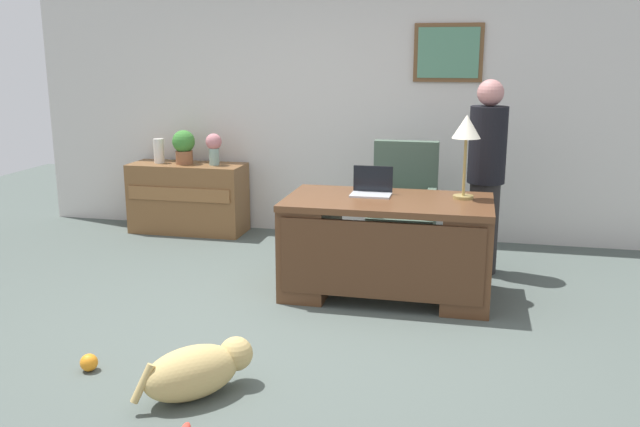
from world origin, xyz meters
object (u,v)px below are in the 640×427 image
at_px(desk, 387,245).
at_px(vase_with_flowers, 214,146).
at_px(armchair, 403,208).
at_px(dog_lying, 197,370).
at_px(vase_empty, 159,151).
at_px(laptop, 372,188).
at_px(potted_plant, 184,145).
at_px(credenza, 188,198).
at_px(dog_toy_ball, 89,363).
at_px(desk_lamp, 466,132).
at_px(person_standing, 486,175).

relative_size(desk, vase_with_flowers, 4.84).
relative_size(armchair, dog_lying, 1.76).
bearing_deg(desk, vase_empty, 150.23).
bearing_deg(laptop, potted_plant, 148.46).
relative_size(credenza, potted_plant, 3.42).
distance_m(desk, vase_empty, 3.10).
distance_m(laptop, dog_toy_ball, 2.51).
bearing_deg(credenza, dog_lying, -65.90).
height_order(dog_lying, vase_with_flowers, vase_with_flowers).
distance_m(desk_lamp, dog_toy_ball, 3.15).
bearing_deg(vase_with_flowers, laptop, -35.91).
distance_m(credenza, dog_toy_ball, 3.36).
xyz_separation_m(person_standing, dog_lying, (-1.57, -2.66, -0.72)).
relative_size(credenza, desk_lamp, 1.88).
height_order(person_standing, desk_lamp, person_standing).
relative_size(person_standing, dog_lying, 2.70).
bearing_deg(laptop, dog_toy_ball, -127.36).
bearing_deg(vase_empty, desk_lamp, -22.61).
xyz_separation_m(person_standing, desk_lamp, (-0.18, -0.61, 0.43)).
xyz_separation_m(vase_with_flowers, vase_empty, (-0.63, 0.00, -0.07)).
relative_size(laptop, dog_toy_ball, 2.96).
bearing_deg(dog_lying, credenza, 114.10).
height_order(person_standing, dog_toy_ball, person_standing).
distance_m(potted_plant, dog_toy_ball, 3.47).
distance_m(laptop, vase_with_flowers, 2.33).
xyz_separation_m(dog_lying, vase_empty, (-1.84, 3.40, 0.72)).
distance_m(armchair, vase_with_flowers, 2.16).
bearing_deg(potted_plant, dog_lying, -65.55).
bearing_deg(vase_empty, desk, -29.77).
bearing_deg(laptop, credenza, 148.19).
xyz_separation_m(desk, potted_plant, (-2.37, 1.52, 0.52)).
distance_m(credenza, armchair, 2.42).
distance_m(armchair, vase_empty, 2.75).
distance_m(person_standing, vase_empty, 3.49).
xyz_separation_m(vase_empty, potted_plant, (0.29, 0.00, 0.07)).
relative_size(person_standing, laptop, 5.27).
bearing_deg(person_standing, desk_lamp, -106.19).
bearing_deg(dog_lying, vase_empty, 118.37).
xyz_separation_m(vase_with_flowers, potted_plant, (-0.34, 0.00, -0.00)).
distance_m(desk, desk_lamp, 1.07).
relative_size(dog_lying, desk_lamp, 0.95).
bearing_deg(person_standing, dog_lying, -120.61).
relative_size(dog_lying, vase_empty, 2.40).
bearing_deg(dog_toy_ball, vase_empty, 108.08).
relative_size(credenza, vase_empty, 4.73).
xyz_separation_m(credenza, dog_toy_ball, (0.75, -3.26, -0.32)).
xyz_separation_m(credenza, vase_with_flowers, (0.31, 0.00, 0.57)).
height_order(laptop, vase_empty, laptop).
distance_m(credenza, dog_lying, 3.73).
distance_m(vase_with_flowers, potted_plant, 0.34).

